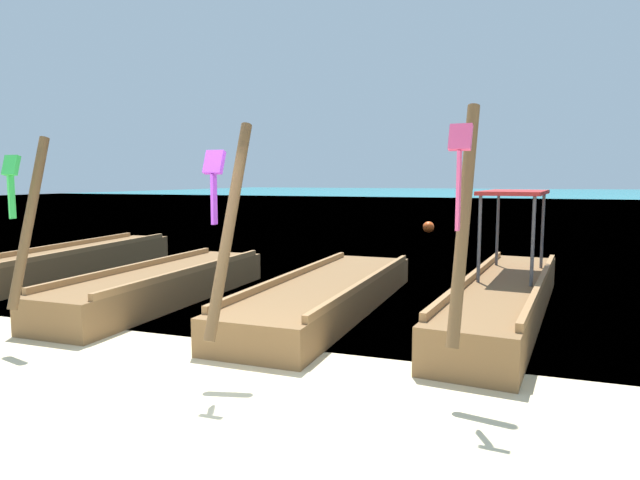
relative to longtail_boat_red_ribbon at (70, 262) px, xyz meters
name	(u,v)px	position (x,y,z in m)	size (l,w,h in m)	color
ground	(160,417)	(6.18, -5.44, -0.30)	(120.00, 120.00, 0.00)	beige
sea_water	(489,197)	(6.18, 56.81, -0.30)	(120.00, 120.00, 0.00)	teal
longtail_boat_red_ribbon	(70,262)	(0.00, 0.00, 0.00)	(1.58, 6.88, 2.86)	brown
longtail_boat_green_ribbon	(163,285)	(3.43, -1.49, -0.02)	(1.24, 5.60, 2.64)	brown
longtail_boat_violet_ribbon	(328,294)	(6.29, -1.11, -0.05)	(1.50, 6.51, 2.72)	brown
longtail_boat_pink_ribbon	(505,296)	(8.98, -0.71, 0.04)	(1.75, 6.77, 2.84)	brown
mooring_buoy_near	(429,227)	(5.90, 12.33, -0.08)	(0.44, 0.44, 0.44)	#EA5119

